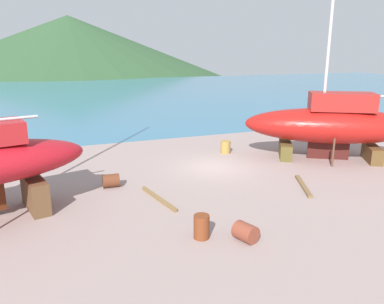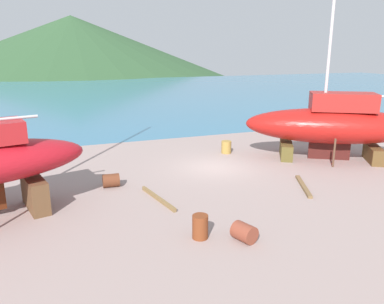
{
  "view_description": "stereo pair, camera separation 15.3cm",
  "coord_description": "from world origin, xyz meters",
  "px_view_note": "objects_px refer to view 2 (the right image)",
  "views": [
    {
      "loc": [
        -8.7,
        -19.18,
        6.62
      ],
      "look_at": [
        -2.21,
        -2.09,
        1.66
      ],
      "focal_mm": 35.37,
      "sensor_mm": 36.0,
      "label": 1
    },
    {
      "loc": [
        -8.56,
        -19.24,
        6.62
      ],
      "look_at": [
        -2.21,
        -2.09,
        1.66
      ],
      "focal_mm": 35.37,
      "sensor_mm": 36.0,
      "label": 2
    }
  ],
  "objects_px": {
    "barrel_rust_near": "(111,180)",
    "worker": "(290,125)",
    "barrel_blue_faded": "(226,147)",
    "barrel_by_slipway": "(244,232)",
    "sailboat_small_center": "(332,124)",
    "barrel_tipped_left": "(200,227)"
  },
  "relations": [
    {
      "from": "worker",
      "to": "barrel_tipped_left",
      "type": "bearing_deg",
      "value": -11.35
    },
    {
      "from": "sailboat_small_center",
      "to": "worker",
      "type": "xyz_separation_m",
      "value": [
        1.37,
        6.35,
        -1.34
      ]
    },
    {
      "from": "sailboat_small_center",
      "to": "barrel_blue_faded",
      "type": "bearing_deg",
      "value": -3.09
    },
    {
      "from": "worker",
      "to": "barrel_rust_near",
      "type": "xyz_separation_m",
      "value": [
        -14.9,
        -6.57,
        -0.55
      ]
    },
    {
      "from": "sailboat_small_center",
      "to": "worker",
      "type": "bearing_deg",
      "value": -71.63
    },
    {
      "from": "sailboat_small_center",
      "to": "barrel_by_slipway",
      "type": "height_order",
      "value": "sailboat_small_center"
    },
    {
      "from": "sailboat_small_center",
      "to": "barrel_by_slipway",
      "type": "xyz_separation_m",
      "value": [
        -9.92,
        -7.46,
        -1.9
      ]
    },
    {
      "from": "worker",
      "to": "barrel_blue_faded",
      "type": "height_order",
      "value": "worker"
    },
    {
      "from": "worker",
      "to": "barrel_tipped_left",
      "type": "distance_m",
      "value": 18.21
    },
    {
      "from": "sailboat_small_center",
      "to": "barrel_tipped_left",
      "type": "distance_m",
      "value": 13.27
    },
    {
      "from": "barrel_rust_near",
      "to": "worker",
      "type": "bearing_deg",
      "value": 23.78
    },
    {
      "from": "sailboat_small_center",
      "to": "barrel_by_slipway",
      "type": "bearing_deg",
      "value": 67.51
    },
    {
      "from": "sailboat_small_center",
      "to": "barrel_blue_faded",
      "type": "height_order",
      "value": "sailboat_small_center"
    },
    {
      "from": "barrel_by_slipway",
      "to": "barrel_tipped_left",
      "type": "relative_size",
      "value": 0.89
    },
    {
      "from": "barrel_tipped_left",
      "to": "worker",
      "type": "bearing_deg",
      "value": 45.83
    },
    {
      "from": "barrel_by_slipway",
      "to": "barrel_tipped_left",
      "type": "xyz_separation_m",
      "value": [
        -1.39,
        0.75,
        0.11
      ]
    },
    {
      "from": "barrel_by_slipway",
      "to": "barrel_rust_near",
      "type": "relative_size",
      "value": 0.98
    },
    {
      "from": "barrel_blue_faded",
      "to": "worker",
      "type": "bearing_deg",
      "value": 22.19
    },
    {
      "from": "worker",
      "to": "barrel_rust_near",
      "type": "bearing_deg",
      "value": -33.4
    },
    {
      "from": "sailboat_small_center",
      "to": "barrel_blue_faded",
      "type": "xyz_separation_m",
      "value": [
        -5.39,
        3.59,
        -1.82
      ]
    },
    {
      "from": "barrel_rust_near",
      "to": "barrel_tipped_left",
      "type": "height_order",
      "value": "barrel_tipped_left"
    },
    {
      "from": "worker",
      "to": "barrel_by_slipway",
      "type": "xyz_separation_m",
      "value": [
        -11.29,
        -13.81,
        -0.55
      ]
    }
  ]
}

